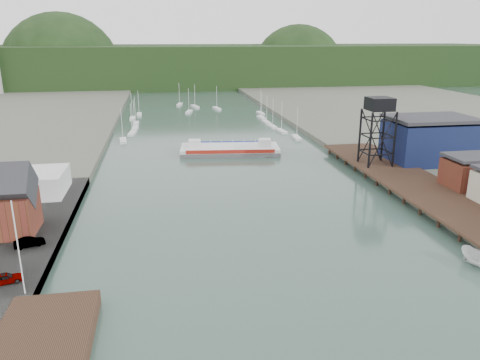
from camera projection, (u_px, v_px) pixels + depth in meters
name	position (u px, v px, depth m)	size (l,w,h in m)	color
ground	(309.00, 325.00, 53.47)	(600.00, 600.00, 0.00)	#2A423A
west_stage	(41.00, 346.00, 48.52)	(10.00, 18.00, 1.80)	black
east_pier	(409.00, 180.00, 101.30)	(14.00, 70.00, 2.45)	black
white_shed	(18.00, 184.00, 92.34)	(18.00, 12.00, 4.50)	silver
flagpole	(18.00, 248.00, 55.33)	(0.16, 0.16, 12.00)	silver
lift_tower	(379.00, 108.00, 109.20)	(6.50, 6.50, 16.00)	black
blue_shed	(429.00, 140.00, 116.02)	(20.50, 14.50, 11.30)	#0D1939
marina_sailboats	(201.00, 120.00, 183.86)	(57.71, 92.65, 0.90)	silver
distant_hills	(174.00, 68.00, 333.76)	(500.00, 120.00, 80.00)	black
chain_ferry	(230.00, 149.00, 132.30)	(28.58, 14.02, 3.96)	#525255
car_west_a	(5.00, 278.00, 59.21)	(1.68, 4.17, 1.42)	#999999
car_west_b	(29.00, 242.00, 69.62)	(1.52, 4.35, 1.43)	#999999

